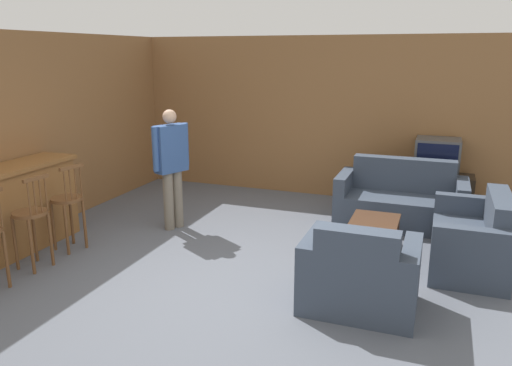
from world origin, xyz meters
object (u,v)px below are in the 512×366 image
(bar_chair_mid, at_px, (32,220))
(loveseat_right, at_px, (473,241))
(armchair_near, at_px, (359,277))
(coffee_table, at_px, (373,228))
(tv_unit, at_px, (434,193))
(person_by_window, at_px, (172,163))
(bar_chair_far, at_px, (68,206))
(couch_far, at_px, (400,202))
(tv, at_px, (437,157))

(bar_chair_mid, xyz_separation_m, loveseat_right, (4.55, 1.71, -0.24))
(armchair_near, distance_m, coffee_table, 1.37)
(armchair_near, xyz_separation_m, loveseat_right, (1.03, 1.38, -0.00))
(armchair_near, relative_size, loveseat_right, 0.75)
(tv_unit, height_order, person_by_window, person_by_window)
(coffee_table, distance_m, person_by_window, 2.73)
(bar_chair_far, distance_m, tv_unit, 5.17)
(bar_chair_far, relative_size, coffee_table, 1.11)
(coffee_table, distance_m, tv_unit, 2.12)
(bar_chair_far, bearing_deg, person_by_window, 54.79)
(loveseat_right, relative_size, coffee_table, 1.46)
(bar_chair_far, bearing_deg, loveseat_right, 13.95)
(bar_chair_mid, distance_m, bar_chair_far, 0.58)
(couch_far, xyz_separation_m, loveseat_right, (0.88, -1.23, -0.00))
(bar_chair_mid, bearing_deg, armchair_near, 5.34)
(armchair_near, bearing_deg, bar_chair_far, 176.00)
(person_by_window, bearing_deg, tv_unit, 31.44)
(couch_far, bearing_deg, bar_chair_far, -147.23)
(couch_far, distance_m, loveseat_right, 1.51)
(armchair_near, relative_size, tv_unit, 0.96)
(couch_far, xyz_separation_m, tv_unit, (0.42, 0.78, -0.03))
(bar_chair_mid, relative_size, armchair_near, 1.02)
(tv_unit, xyz_separation_m, person_by_window, (-3.31, -2.02, 0.62))
(coffee_table, bearing_deg, tv, 72.55)
(couch_far, bearing_deg, loveseat_right, -54.45)
(bar_chair_far, height_order, coffee_table, bar_chair_far)
(couch_far, bearing_deg, tv, 61.27)
(couch_far, height_order, coffee_table, couch_far)
(loveseat_right, bearing_deg, tv, 102.81)
(tv, xyz_separation_m, person_by_window, (-3.31, -2.02, 0.07))
(tv_unit, distance_m, tv, 0.56)
(bar_chair_far, height_order, tv_unit, bar_chair_far)
(couch_far, bearing_deg, person_by_window, -156.66)
(coffee_table, bearing_deg, person_by_window, -179.98)
(bar_chair_mid, height_order, person_by_window, person_by_window)
(armchair_near, bearing_deg, coffee_table, 92.45)
(armchair_near, bearing_deg, couch_far, 86.69)
(couch_far, xyz_separation_m, tv, (0.42, 0.77, 0.53))
(bar_chair_mid, distance_m, armchair_near, 3.54)
(couch_far, height_order, tv_unit, couch_far)
(bar_chair_far, xyz_separation_m, couch_far, (3.67, 2.36, -0.24))
(couch_far, height_order, tv, tv)
(coffee_table, xyz_separation_m, person_by_window, (-2.67, -0.00, 0.58))
(bar_chair_far, height_order, tv, tv)
(tv_unit, bearing_deg, person_by_window, -148.56)
(armchair_near, relative_size, coffee_table, 1.09)
(bar_chair_mid, distance_m, tv, 5.54)
(coffee_table, bearing_deg, loveseat_right, 0.52)
(bar_chair_far, bearing_deg, armchair_near, -4.00)
(tv, distance_m, person_by_window, 3.87)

